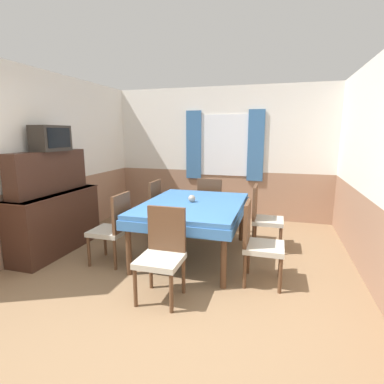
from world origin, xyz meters
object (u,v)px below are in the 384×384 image
Objects in this scene: dining_table at (193,210)px; sideboard at (55,210)px; chair_left_near at (113,227)px; vase at (192,198)px; chair_head_near at (162,251)px; chair_head_window at (211,203)px; chair_right_far at (263,216)px; tv at (51,138)px; chair_right_near at (258,241)px; chair_left_far at (148,207)px.

sideboard is at bearing -168.53° from dining_table.
dining_table is 1.09m from chair_left_near.
chair_head_near is at bearing -88.61° from vase.
chair_head_window is 1.10m from chair_right_far.
dining_table is 1.88× the size of chair_right_far.
chair_right_far is 1.78× the size of tv.
tv is (-2.88, -0.91, 1.13)m from chair_right_far.
chair_left_near is at bearing -149.50° from dining_table.
tv is at bearing -168.24° from vase.
chair_left_near is 1.11m from vase.
vase is (0.90, 0.58, 0.31)m from chair_left_near.
dining_table is 17.76× the size of vase.
chair_left_far is at bearing -120.50° from chair_right_near.
chair_left_far is at bearing 41.55° from tv.
chair_left_near and chair_right_far have the same top height.
dining_table is 1.88× the size of chair_left_near.
tv is 2.13m from vase.
sideboard is 2.00m from vase.
chair_right_near is 2.90m from sideboard.
chair_head_window is at bearing 90.00° from dining_table.
chair_head_window is at bearing -151.20° from chair_right_near.
chair_left_near is 9.46× the size of vase.
chair_left_far and chair_left_near have the same top height.
tv is at bearing 79.90° from chair_left_near.
chair_right_near reaches higher than dining_table.
dining_table is 2.01m from sideboard.
chair_right_far is (0.93, 0.55, -0.16)m from dining_table.
chair_right_near is at bearing -3.63° from tv.
chair_head_window is 1.15m from vase.
chair_right_near and chair_right_far have the same top height.
tv is at bearing -21.70° from chair_head_near.
dining_table is 1.88× the size of chair_head_near.
chair_right_far is at bearing -59.50° from chair_left_near.
chair_head_near is 2.39m from tv.
chair_head_near is at bearing -21.70° from tv.
sideboard is (-1.04, 0.15, 0.12)m from chair_left_near.
sideboard is at bearing -20.65° from chair_head_near.
chair_right_near is at bearing -90.00° from chair_left_near.
dining_table is at bearing -59.50° from chair_right_far.
chair_right_far is at bearing 30.50° from dining_table.
chair_head_near is at bearing -90.00° from chair_head_window.
chair_right_near is 1.09m from chair_right_far.
chair_left_far is 1.09m from chair_left_near.
chair_right_near is 1.00× the size of chair_head_window.
chair_head_window is (-0.00, 2.28, 0.00)m from chair_head_near.
dining_table is at bearing -120.50° from chair_right_near.
dining_table is 1.88× the size of chair_left_far.
chair_head_near is 2.10m from sideboard.
chair_right_far is (0.00, 1.09, 0.00)m from chair_right_near.
dining_table is 1.09m from chair_left_far.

